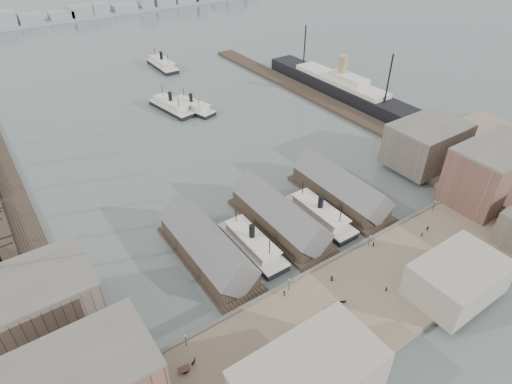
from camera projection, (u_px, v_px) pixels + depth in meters
ground at (314, 257)px, 125.53m from camera, size 900.00×900.00×0.00m
quay at (365, 299)px, 111.50m from camera, size 180.00×30.00×2.00m
seawall at (326, 265)px, 121.37m from camera, size 180.00×1.20×2.30m
west_wharf at (2, 174)px, 160.84m from camera, size 10.00×220.00×1.60m
east_wharf at (314, 96)px, 221.73m from camera, size 10.00×180.00×1.60m
ferry_shed_west at (207, 247)px, 122.17m from camera, size 14.00×42.00×12.60m
ferry_shed_center at (280, 215)px, 134.21m from camera, size 14.00×42.00×12.60m
ferry_shed_east at (340, 189)px, 146.25m from camera, size 14.00×42.00×12.60m
warehouse_west_back at (39, 304)px, 100.03m from camera, size 26.00×20.00×14.00m
warehouse_east_front at (492, 174)px, 141.39m from camera, size 30.00×18.00×19.00m
warehouse_east_back at (426, 145)px, 161.63m from camera, size 28.00×20.00×15.00m
street_bldg_center at (458, 278)px, 109.23m from camera, size 24.00×16.00×10.00m
street_bldg_west at (308, 380)px, 85.50m from camera, size 30.00×16.00×12.00m
lamp_post_far_w at (185, 338)px, 97.26m from camera, size 0.44×0.44×3.92m
lamp_post_near_w at (289, 282)px, 111.16m from camera, size 0.44×0.44×3.92m
lamp_post_near_e at (370, 239)px, 125.05m from camera, size 0.44×0.44×3.92m
lamp_post_far_e at (434, 204)px, 138.95m from camera, size 0.44×0.44×3.92m
far_shore at (42, 17)px, 347.06m from camera, size 500.00×40.00×15.72m
ferry_docked_west at (252, 243)px, 127.08m from camera, size 8.10×26.99×9.64m
ferry_docked_east at (319, 214)px, 138.64m from camera, size 8.31×27.68×9.89m
ferry_open_near at (171, 106)px, 207.97m from camera, size 12.93×29.06×10.02m
ferry_open_mid at (192, 106)px, 207.88m from camera, size 14.76×27.05×9.25m
ferry_open_far at (162, 64)px, 257.75m from camera, size 8.94×29.24×10.42m
sailing_ship_near at (2, 258)px, 121.44m from camera, size 9.03×62.24×37.14m
ocean_steamer at (340, 86)px, 223.38m from camera, size 13.93×101.82×20.36m
tram at (491, 207)px, 139.02m from camera, size 3.86×10.01×3.47m
horse_cart_left at (191, 364)px, 94.06m from camera, size 4.76×2.12×1.52m
horse_cart_center at (341, 305)px, 107.54m from camera, size 4.85×3.11×1.55m
horse_cart_right at (433, 268)px, 118.09m from camera, size 4.69×2.13×1.46m
pedestrian_0 at (167, 374)px, 92.10m from camera, size 0.56×0.70×1.71m
pedestrian_2 at (284, 293)px, 110.50m from camera, size 0.66×1.14×1.75m
pedestrian_3 at (330, 349)px, 97.22m from camera, size 0.45×0.94×1.56m
pedestrian_4 at (332, 278)px, 114.80m from camera, size 0.85×1.01×1.77m
pedestrian_5 at (386, 289)px, 111.68m from camera, size 0.73×0.66×1.65m
pedestrian_6 at (373, 244)px, 125.75m from camera, size 0.96×0.78×1.82m
pedestrian_7 at (461, 259)px, 120.93m from camera, size 1.21×1.22×1.69m
pedestrian_8 at (428, 228)px, 131.70m from camera, size 1.12×0.90×1.78m
pedestrian_9 at (510, 225)px, 133.23m from camera, size 1.04×0.95×1.78m
pedestrian_10 at (422, 235)px, 129.44m from camera, size 0.71×0.74×1.64m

